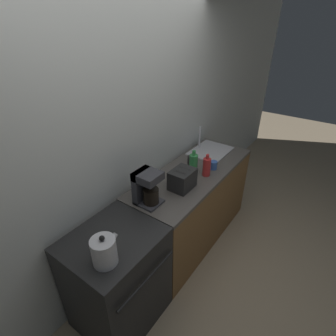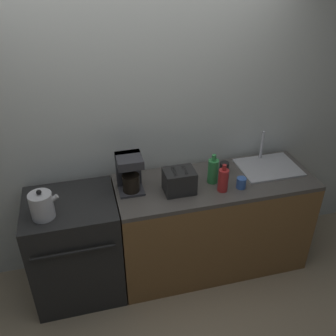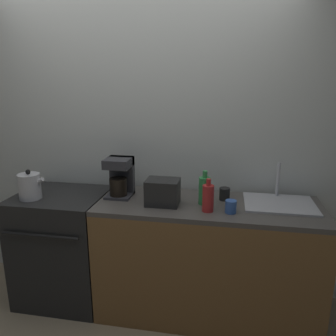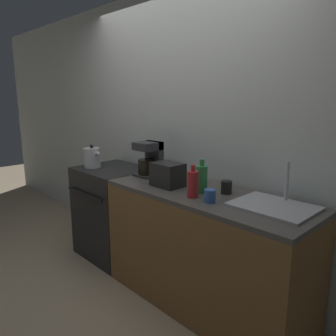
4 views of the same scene
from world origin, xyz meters
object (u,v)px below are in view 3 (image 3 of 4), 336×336
at_px(bottle_green, 205,190).
at_px(bottle_red, 208,198).
at_px(kettle, 30,186).
at_px(cup_black, 225,194).
at_px(toaster, 163,192).
at_px(coffee_maker, 120,176).
at_px(cup_blue, 231,207).
at_px(stove, 64,245).

relative_size(bottle_green, bottle_red, 1.08).
bearing_deg(kettle, cup_black, 9.15).
bearing_deg(toaster, cup_black, 21.04).
distance_m(bottle_green, bottle_red, 0.14).
bearing_deg(toaster, coffee_maker, 160.88).
bearing_deg(coffee_maker, cup_blue, -13.37).
xyz_separation_m(toaster, coffee_maker, (-0.37, 0.13, 0.07)).
relative_size(stove, cup_black, 9.69).
bearing_deg(bottle_green, kettle, -174.62).
height_order(bottle_red, cup_black, bottle_red).
xyz_separation_m(toaster, cup_blue, (0.49, -0.08, -0.05)).
bearing_deg(kettle, bottle_red, -0.45).
bearing_deg(toaster, cup_blue, -8.89).
distance_m(bottle_green, cup_black, 0.19).
height_order(toaster, bottle_red, bottle_red).
height_order(kettle, bottle_red, bottle_red).
bearing_deg(stove, bottle_red, -6.57).
height_order(kettle, toaster, kettle).
xyz_separation_m(stove, toaster, (0.86, -0.06, 0.55)).
distance_m(stove, toaster, 1.02).
height_order(stove, coffee_maker, coffee_maker).
bearing_deg(toaster, stove, 175.93).
xyz_separation_m(kettle, bottle_green, (1.33, 0.13, 0.01)).
relative_size(stove, kettle, 3.95).
bearing_deg(toaster, bottle_green, 11.20).
height_order(stove, cup_black, cup_black).
xyz_separation_m(coffee_maker, cup_blue, (0.86, -0.21, -0.12)).
bearing_deg(cup_black, toaster, -158.96).
height_order(kettle, cup_blue, kettle).
bearing_deg(bottle_red, kettle, 179.55).
bearing_deg(kettle, toaster, 3.65).
xyz_separation_m(stove, coffee_maker, (0.49, 0.07, 0.61)).
height_order(stove, cup_blue, cup_blue).
xyz_separation_m(bottle_red, cup_black, (0.11, 0.25, -0.05)).
xyz_separation_m(kettle, toaster, (1.03, 0.07, -0.01)).
xyz_separation_m(coffee_maker, bottle_green, (0.67, -0.07, -0.05)).
relative_size(stove, toaster, 3.82).
distance_m(stove, kettle, 0.59).
xyz_separation_m(kettle, coffee_maker, (0.66, 0.19, 0.06)).
xyz_separation_m(toaster, bottle_red, (0.34, -0.08, 0.00)).
bearing_deg(cup_blue, kettle, 179.56).
relative_size(stove, bottle_red, 3.91).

